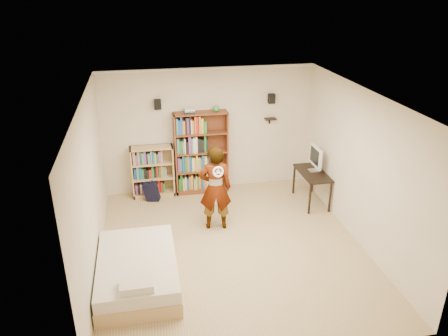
{
  "coord_description": "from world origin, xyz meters",
  "views": [
    {
      "loc": [
        -1.38,
        -6.31,
        4.35
      ],
      "look_at": [
        -0.03,
        0.6,
        1.28
      ],
      "focal_mm": 35.0,
      "sensor_mm": 36.0,
      "label": 1
    }
  ],
  "objects_px": {
    "low_bookshelf": "(153,171)",
    "daybed": "(137,267)",
    "tall_bookshelf": "(201,153)",
    "computer_desk": "(311,187)",
    "person": "(215,188)"
  },
  "relations": [
    {
      "from": "low_bookshelf",
      "to": "computer_desk",
      "type": "relative_size",
      "value": 1.1
    },
    {
      "from": "person",
      "to": "computer_desk",
      "type": "bearing_deg",
      "value": -157.5
    },
    {
      "from": "tall_bookshelf",
      "to": "computer_desk",
      "type": "xyz_separation_m",
      "value": [
        2.17,
        -0.97,
        -0.56
      ]
    },
    {
      "from": "low_bookshelf",
      "to": "computer_desk",
      "type": "height_order",
      "value": "low_bookshelf"
    },
    {
      "from": "tall_bookshelf",
      "to": "daybed",
      "type": "bearing_deg",
      "value": -115.83
    },
    {
      "from": "tall_bookshelf",
      "to": "low_bookshelf",
      "type": "bearing_deg",
      "value": -179.95
    },
    {
      "from": "low_bookshelf",
      "to": "daybed",
      "type": "bearing_deg",
      "value": -97.36
    },
    {
      "from": "computer_desk",
      "to": "person",
      "type": "height_order",
      "value": "person"
    },
    {
      "from": "tall_bookshelf",
      "to": "daybed",
      "type": "xyz_separation_m",
      "value": [
        -1.44,
        -2.97,
        -0.63
      ]
    },
    {
      "from": "tall_bookshelf",
      "to": "low_bookshelf",
      "type": "distance_m",
      "value": 1.11
    },
    {
      "from": "computer_desk",
      "to": "person",
      "type": "bearing_deg",
      "value": -164.22
    },
    {
      "from": "low_bookshelf",
      "to": "tall_bookshelf",
      "type": "bearing_deg",
      "value": 0.05
    },
    {
      "from": "tall_bookshelf",
      "to": "person",
      "type": "bearing_deg",
      "value": -89.0
    },
    {
      "from": "low_bookshelf",
      "to": "computer_desk",
      "type": "distance_m",
      "value": 3.37
    },
    {
      "from": "low_bookshelf",
      "to": "daybed",
      "type": "relative_size",
      "value": 0.6
    }
  ]
}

